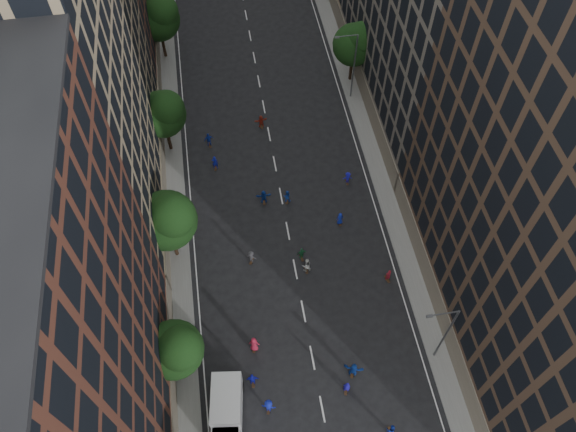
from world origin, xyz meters
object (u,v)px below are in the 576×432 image
object	(u,v)px
streetlamp_near	(445,332)
skater_2	(391,430)
cargo_van	(227,409)
skater_1	(347,387)
streetlamp_far	(352,63)

from	to	relation	value
streetlamp_near	skater_2	bearing A→B (deg)	-133.23
streetlamp_near	cargo_van	distance (m)	18.64
streetlamp_near	skater_1	world-z (taller)	streetlamp_near
cargo_van	skater_2	distance (m)	13.29
streetlamp_near	streetlamp_far	size ratio (longest dim) A/B	1.00
cargo_van	skater_1	world-z (taller)	cargo_van
skater_1	skater_2	xyz separation A→B (m)	(2.75, -3.89, -0.04)
cargo_van	skater_2	xyz separation A→B (m)	(12.80, -3.49, -0.72)
streetlamp_far	skater_2	size ratio (longest dim) A/B	5.56
streetlamp_far	streetlamp_near	bearing A→B (deg)	-90.00
skater_1	cargo_van	bearing A→B (deg)	18.73
cargo_van	skater_2	bearing A→B (deg)	-7.67
streetlamp_near	streetlamp_far	xyz separation A→B (m)	(0.00, 33.00, 0.00)
skater_1	skater_2	distance (m)	4.76
streetlamp_near	skater_1	distance (m)	9.35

